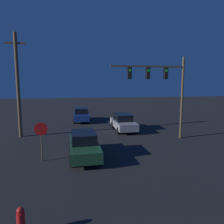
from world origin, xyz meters
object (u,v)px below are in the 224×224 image
fire_hydrant (21,222)px  car_near (84,145)px  car_far (82,115)px  traffic_signal_mast (162,83)px  utility_pole (18,84)px  car_mid (123,122)px  stop_sign (41,134)px

fire_hydrant → car_near: bearing=71.7°
car_far → traffic_signal_mast: size_ratio=0.67×
fire_hydrant → traffic_signal_mast: bearing=49.2°
traffic_signal_mast → fire_hydrant: 13.60m
car_near → car_far: same height
car_far → utility_pole: bearing=51.7°
car_mid → traffic_signal_mast: traffic_signal_mast is taller
car_mid → fire_hydrant: (-6.19, -13.37, -0.32)m
car_near → stop_sign: size_ratio=1.89×
car_mid → car_far: same height
stop_sign → fire_hydrant: (0.25, -6.36, -1.14)m
fire_hydrant → stop_sign: bearing=92.2°
traffic_signal_mast → fire_hydrant: size_ratio=6.99×
car_near → utility_pole: bearing=-51.5°
stop_sign → utility_pole: 7.29m
car_near → utility_pole: size_ratio=0.51×
car_near → car_mid: size_ratio=1.00×
stop_sign → fire_hydrant: size_ratio=2.45×
fire_hydrant → car_mid: bearing=65.2°
car_far → car_mid: bearing=125.8°
utility_pole → traffic_signal_mast: bearing=-13.7°
car_far → utility_pole: (-5.30, -6.28, 3.60)m
utility_pole → car_far: bearing=49.8°
car_mid → utility_pole: size_ratio=0.51×
car_far → traffic_signal_mast: 11.45m
fire_hydrant → utility_pole: bearing=102.5°
car_mid → fire_hydrant: size_ratio=4.64×
car_near → traffic_signal_mast: traffic_signal_mast is taller
stop_sign → car_mid: bearing=47.5°
car_far → utility_pole: 8.97m
traffic_signal_mast → car_near: bearing=-152.8°
traffic_signal_mast → stop_sign: (-8.73, -3.48, -2.88)m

